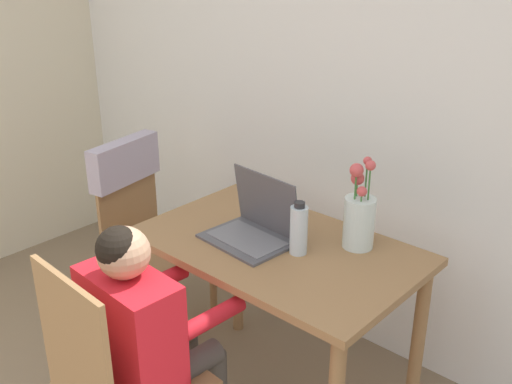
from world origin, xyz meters
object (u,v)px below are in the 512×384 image
at_px(water_bottle, 299,229).
at_px(laptop, 255,224).
at_px(chair_spare, 139,205).
at_px(person_seated, 145,328).
at_px(flower_vase, 359,217).

bearing_deg(water_bottle, laptop, -175.30).
height_order(chair_spare, water_bottle, water_bottle).
distance_m(person_seated, water_bottle, 0.61).
distance_m(person_seated, flower_vase, 0.82).
bearing_deg(laptop, person_seated, -85.55).
distance_m(laptop, water_bottle, 0.19).
xyz_separation_m(person_seated, laptop, (0.00, 0.53, 0.18)).
distance_m(chair_spare, flower_vase, 1.15).
bearing_deg(chair_spare, flower_vase, -93.74).
distance_m(chair_spare, laptop, 0.82).
xyz_separation_m(chair_spare, flower_vase, (1.12, 0.13, 0.25)).
height_order(laptop, water_bottle, laptop).
distance_m(person_seated, laptop, 0.55).
bearing_deg(person_seated, chair_spare, -33.61).
bearing_deg(chair_spare, water_bottle, -103.31).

